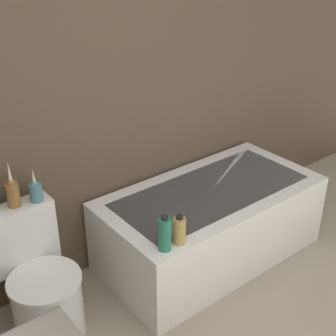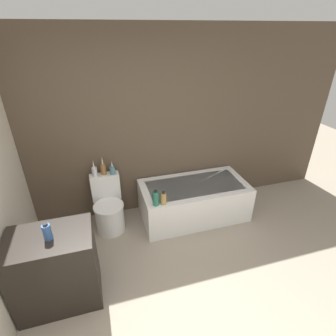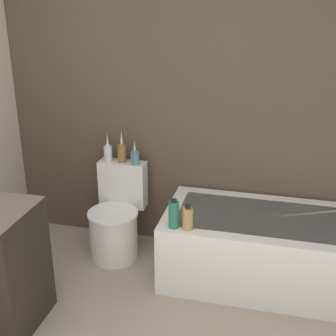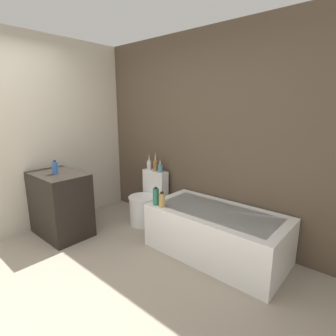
{
  "view_description": "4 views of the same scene",
  "coord_description": "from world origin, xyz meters",
  "views": [
    {
      "loc": [
        -1.15,
        -0.16,
        2.13
      ],
      "look_at": [
        0.32,
        1.69,
        0.89
      ],
      "focal_mm": 50.0,
      "sensor_mm": 36.0,
      "label": 1
    },
    {
      "loc": [
        -0.48,
        -1.16,
        2.52
      ],
      "look_at": [
        0.32,
        1.57,
        0.99
      ],
      "focal_mm": 28.0,
      "sensor_mm": 36.0,
      "label": 2
    },
    {
      "loc": [
        0.79,
        -1.34,
        2.14
      ],
      "look_at": [
        0.04,
        1.67,
        0.9
      ],
      "focal_mm": 50.0,
      "sensor_mm": 36.0,
      "label": 3
    },
    {
      "loc": [
        2.17,
        -0.64,
        1.67
      ],
      "look_at": [
        0.24,
        1.58,
        0.98
      ],
      "focal_mm": 28.0,
      "sensor_mm": 36.0,
      "label": 4
    }
  ],
  "objects": [
    {
      "name": "shampoo_bottle_short",
      "position": [
        0.23,
        1.47,
        0.62
      ],
      "size": [
        0.07,
        0.07,
        0.18
      ],
      "color": "tan",
      "rests_on": "bathtub"
    },
    {
      "name": "bathtub",
      "position": [
        0.78,
        1.79,
        0.27
      ],
      "size": [
        1.53,
        0.78,
        0.53
      ],
      "color": "white",
      "rests_on": "ground"
    },
    {
      "name": "vase_bronze",
      "position": [
        -0.33,
        2.05,
        0.82
      ],
      "size": [
        0.07,
        0.07,
        0.2
      ],
      "color": "teal",
      "rests_on": "toilet"
    },
    {
      "name": "vase_gold",
      "position": [
        -0.57,
        2.07,
        0.83
      ],
      "size": [
        0.07,
        0.07,
        0.24
      ],
      "color": "silver",
      "rests_on": "toilet"
    },
    {
      "name": "shampoo_bottle_tall",
      "position": [
        0.13,
        1.48,
        0.63
      ],
      "size": [
        0.07,
        0.07,
        0.22
      ],
      "color": "#267259",
      "rests_on": "bathtub"
    },
    {
      "name": "toilet",
      "position": [
        -0.45,
        1.88,
        0.3
      ],
      "size": [
        0.41,
        0.54,
        0.75
      ],
      "color": "white",
      "rests_on": "ground"
    },
    {
      "name": "wall_back_tiled",
      "position": [
        0.0,
        2.23,
        1.3
      ],
      "size": [
        6.4,
        0.06,
        2.6
      ],
      "color": "brown",
      "rests_on": "ground_plane"
    },
    {
      "name": "vase_silver",
      "position": [
        -0.45,
        2.08,
        0.84
      ],
      "size": [
        0.07,
        0.07,
        0.27
      ],
      "color": "olive",
      "rests_on": "toilet"
    }
  ]
}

